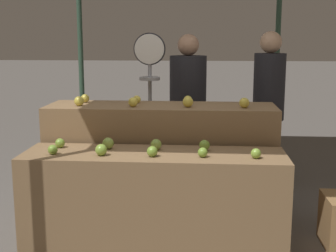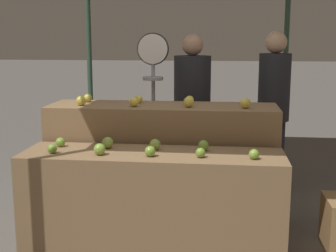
% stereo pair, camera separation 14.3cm
% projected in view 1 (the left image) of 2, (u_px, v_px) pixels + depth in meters
% --- Properties ---
extents(ground_plane, '(60.00, 60.00, 0.00)m').
position_uv_depth(ground_plane, '(154.00, 251.00, 3.65)').
color(ground_plane, '#66605B').
extents(display_counter_front, '(1.97, 0.55, 0.79)m').
position_uv_depth(display_counter_front, '(154.00, 203.00, 3.57)').
color(display_counter_front, olive).
rests_on(display_counter_front, ground_plane).
extents(display_counter_back, '(1.97, 0.55, 1.06)m').
position_uv_depth(display_counter_back, '(161.00, 165.00, 4.14)').
color(display_counter_back, olive).
rests_on(display_counter_back, ground_plane).
extents(apple_front_0, '(0.07, 0.07, 0.07)m').
position_uv_depth(apple_front_0, '(53.00, 150.00, 3.45)').
color(apple_front_0, '#7AA338').
rests_on(apple_front_0, display_counter_front).
extents(apple_front_1, '(0.09, 0.09, 0.09)m').
position_uv_depth(apple_front_1, '(101.00, 150.00, 3.41)').
color(apple_front_1, '#84AD3D').
rests_on(apple_front_1, display_counter_front).
extents(apple_front_2, '(0.08, 0.08, 0.08)m').
position_uv_depth(apple_front_2, '(152.00, 151.00, 3.38)').
color(apple_front_2, '#7AA338').
rests_on(apple_front_2, display_counter_front).
extents(apple_front_3, '(0.07, 0.07, 0.07)m').
position_uv_depth(apple_front_3, '(203.00, 152.00, 3.37)').
color(apple_front_3, '#7AA338').
rests_on(apple_front_3, display_counter_front).
extents(apple_front_4, '(0.07, 0.07, 0.07)m').
position_uv_depth(apple_front_4, '(256.00, 153.00, 3.33)').
color(apple_front_4, '#84AD3D').
rests_on(apple_front_4, display_counter_front).
extents(apple_front_5, '(0.07, 0.07, 0.07)m').
position_uv_depth(apple_front_5, '(60.00, 143.00, 3.66)').
color(apple_front_5, '#7AA338').
rests_on(apple_front_5, display_counter_front).
extents(apple_front_6, '(0.09, 0.09, 0.09)m').
position_uv_depth(apple_front_6, '(108.00, 143.00, 3.62)').
color(apple_front_6, '#8EB247').
rests_on(apple_front_6, display_counter_front).
extents(apple_front_7, '(0.08, 0.08, 0.08)m').
position_uv_depth(apple_front_7, '(156.00, 145.00, 3.59)').
color(apple_front_7, '#8EB247').
rests_on(apple_front_7, display_counter_front).
extents(apple_front_8, '(0.08, 0.08, 0.08)m').
position_uv_depth(apple_front_8, '(204.00, 145.00, 3.57)').
color(apple_front_8, '#7AA338').
rests_on(apple_front_8, display_counter_front).
extents(apple_back_0, '(0.08, 0.08, 0.08)m').
position_uv_depth(apple_back_0, '(79.00, 101.00, 3.98)').
color(apple_back_0, gold).
rests_on(apple_back_0, display_counter_back).
extents(apple_back_1, '(0.08, 0.08, 0.08)m').
position_uv_depth(apple_back_1, '(133.00, 102.00, 3.93)').
color(apple_back_1, yellow).
rests_on(apple_back_1, display_counter_back).
extents(apple_back_2, '(0.09, 0.09, 0.09)m').
position_uv_depth(apple_back_2, '(188.00, 102.00, 3.92)').
color(apple_back_2, yellow).
rests_on(apple_back_2, display_counter_back).
extents(apple_back_3, '(0.09, 0.09, 0.09)m').
position_uv_depth(apple_back_3, '(244.00, 103.00, 3.88)').
color(apple_back_3, yellow).
rests_on(apple_back_3, display_counter_back).
extents(apple_back_4, '(0.07, 0.07, 0.07)m').
position_uv_depth(apple_back_4, '(85.00, 98.00, 4.20)').
color(apple_back_4, gold).
rests_on(apple_back_4, display_counter_back).
extents(apple_back_5, '(0.07, 0.07, 0.07)m').
position_uv_depth(apple_back_5, '(137.00, 99.00, 4.14)').
color(apple_back_5, yellow).
rests_on(apple_back_5, display_counter_back).
extents(apple_back_6, '(0.07, 0.07, 0.07)m').
position_uv_depth(apple_back_6, '(188.00, 100.00, 4.13)').
color(apple_back_6, gold).
rests_on(apple_back_6, display_counter_back).
extents(produce_scale, '(0.31, 0.20, 1.68)m').
position_uv_depth(produce_scale, '(150.00, 79.00, 4.52)').
color(produce_scale, '#99999E').
rests_on(produce_scale, ground_plane).
extents(person_vendor_at_scale, '(0.47, 0.47, 1.67)m').
position_uv_depth(person_vendor_at_scale, '(188.00, 103.00, 4.88)').
color(person_vendor_at_scale, '#2D2D38').
rests_on(person_vendor_at_scale, ground_plane).
extents(person_customer_left, '(0.32, 0.32, 1.70)m').
position_uv_depth(person_customer_left, '(269.00, 100.00, 4.87)').
color(person_customer_left, '#2D2D38').
rests_on(person_customer_left, ground_plane).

